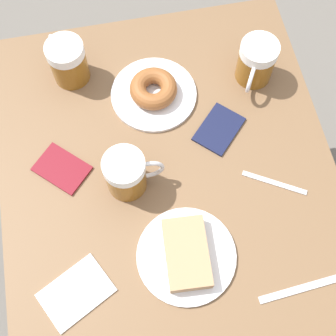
{
  "coord_description": "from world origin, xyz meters",
  "views": [
    {
      "loc": [
        0.09,
        0.43,
        1.76
      ],
      "look_at": [
        0.0,
        0.0,
        0.72
      ],
      "focal_mm": 50.0,
      "sensor_mm": 36.0,
      "label": 1
    }
  ],
  "objects_px": {
    "knife": "(301,289)",
    "beer_mug_center": "(256,62)",
    "fork": "(274,183)",
    "napkin_folded": "(76,293)",
    "plate_with_cake": "(187,254)",
    "beer_mug_left": "(68,61)",
    "plate_with_donut": "(154,91)",
    "passport_far_edge": "(219,129)",
    "beer_mug_right": "(127,174)",
    "passport_near_edge": "(62,169)"
  },
  "relations": [
    {
      "from": "knife",
      "to": "beer_mug_center",
      "type": "bearing_deg",
      "value": -94.26
    },
    {
      "from": "fork",
      "to": "napkin_folded",
      "type": "bearing_deg",
      "value": 18.23
    },
    {
      "from": "plate_with_cake",
      "to": "beer_mug_left",
      "type": "xyz_separation_m",
      "value": [
        0.2,
        -0.54,
        0.04
      ]
    },
    {
      "from": "beer_mug_left",
      "to": "beer_mug_center",
      "type": "relative_size",
      "value": 1.02
    },
    {
      "from": "plate_with_donut",
      "to": "napkin_folded",
      "type": "bearing_deg",
      "value": 60.78
    },
    {
      "from": "passport_far_edge",
      "to": "knife",
      "type": "bearing_deg",
      "value": 101.33
    },
    {
      "from": "plate_with_donut",
      "to": "napkin_folded",
      "type": "relative_size",
      "value": 1.24
    },
    {
      "from": "plate_with_cake",
      "to": "beer_mug_right",
      "type": "distance_m",
      "value": 0.23
    },
    {
      "from": "fork",
      "to": "passport_near_edge",
      "type": "relative_size",
      "value": 0.95
    },
    {
      "from": "beer_mug_right",
      "to": "napkin_folded",
      "type": "height_order",
      "value": "beer_mug_right"
    },
    {
      "from": "plate_with_donut",
      "to": "napkin_folded",
      "type": "distance_m",
      "value": 0.54
    },
    {
      "from": "napkin_folded",
      "to": "knife",
      "type": "distance_m",
      "value": 0.5
    },
    {
      "from": "passport_far_edge",
      "to": "beer_mug_center",
      "type": "bearing_deg",
      "value": -131.79
    },
    {
      "from": "beer_mug_left",
      "to": "knife",
      "type": "xyz_separation_m",
      "value": [
        -0.43,
        0.66,
        -0.06
      ]
    },
    {
      "from": "beer_mug_right",
      "to": "knife",
      "type": "xyz_separation_m",
      "value": [
        -0.33,
        0.32,
        -0.06
      ]
    },
    {
      "from": "beer_mug_right",
      "to": "passport_far_edge",
      "type": "xyz_separation_m",
      "value": [
        -0.25,
        -0.1,
        -0.06
      ]
    },
    {
      "from": "beer_mug_center",
      "to": "passport_near_edge",
      "type": "bearing_deg",
      "value": 18.04
    },
    {
      "from": "beer_mug_center",
      "to": "passport_near_edge",
      "type": "height_order",
      "value": "beer_mug_center"
    },
    {
      "from": "beer_mug_center",
      "to": "knife",
      "type": "distance_m",
      "value": 0.57
    },
    {
      "from": "plate_with_cake",
      "to": "napkin_folded",
      "type": "xyz_separation_m",
      "value": [
        0.26,
        0.03,
        -0.02
      ]
    },
    {
      "from": "knife",
      "to": "passport_far_edge",
      "type": "distance_m",
      "value": 0.43
    },
    {
      "from": "passport_far_edge",
      "to": "fork",
      "type": "bearing_deg",
      "value": 120.14
    },
    {
      "from": "passport_near_edge",
      "to": "passport_far_edge",
      "type": "relative_size",
      "value": 1.0
    },
    {
      "from": "beer_mug_left",
      "to": "fork",
      "type": "height_order",
      "value": "beer_mug_left"
    },
    {
      "from": "napkin_folded",
      "to": "passport_near_edge",
      "type": "bearing_deg",
      "value": -90.21
    },
    {
      "from": "beer_mug_right",
      "to": "napkin_folded",
      "type": "relative_size",
      "value": 0.78
    },
    {
      "from": "knife",
      "to": "passport_near_edge",
      "type": "height_order",
      "value": "passport_near_edge"
    },
    {
      "from": "beer_mug_right",
      "to": "passport_far_edge",
      "type": "bearing_deg",
      "value": -158.22
    },
    {
      "from": "plate_with_cake",
      "to": "plate_with_donut",
      "type": "xyz_separation_m",
      "value": [
        -0.0,
        -0.43,
        0.0
      ]
    },
    {
      "from": "plate_with_donut",
      "to": "passport_near_edge",
      "type": "xyz_separation_m",
      "value": [
        0.26,
        0.16,
        -0.02
      ]
    },
    {
      "from": "beer_mug_center",
      "to": "passport_far_edge",
      "type": "xyz_separation_m",
      "value": [
        0.13,
        0.14,
        -0.06
      ]
    },
    {
      "from": "beer_mug_right",
      "to": "plate_with_cake",
      "type": "bearing_deg",
      "value": 116.58
    },
    {
      "from": "beer_mug_left",
      "to": "beer_mug_right",
      "type": "bearing_deg",
      "value": 106.27
    },
    {
      "from": "fork",
      "to": "plate_with_cake",
      "type": "bearing_deg",
      "value": 28.47
    },
    {
      "from": "beer_mug_right",
      "to": "passport_far_edge",
      "type": "distance_m",
      "value": 0.27
    },
    {
      "from": "passport_near_edge",
      "to": "passport_far_edge",
      "type": "bearing_deg",
      "value": -175.58
    },
    {
      "from": "plate_with_cake",
      "to": "knife",
      "type": "bearing_deg",
      "value": 152.68
    },
    {
      "from": "plate_with_donut",
      "to": "knife",
      "type": "xyz_separation_m",
      "value": [
        -0.23,
        0.56,
        -0.02
      ]
    },
    {
      "from": "napkin_folded",
      "to": "passport_far_edge",
      "type": "relative_size",
      "value": 1.19
    },
    {
      "from": "beer_mug_left",
      "to": "napkin_folded",
      "type": "relative_size",
      "value": 0.74
    },
    {
      "from": "beer_mug_center",
      "to": "plate_with_donut",
      "type": "bearing_deg",
      "value": 1.81
    },
    {
      "from": "plate_with_donut",
      "to": "beer_mug_left",
      "type": "distance_m",
      "value": 0.23
    },
    {
      "from": "napkin_folded",
      "to": "passport_near_edge",
      "type": "height_order",
      "value": "passport_near_edge"
    },
    {
      "from": "beer_mug_left",
      "to": "passport_near_edge",
      "type": "relative_size",
      "value": 0.88
    },
    {
      "from": "passport_near_edge",
      "to": "napkin_folded",
      "type": "bearing_deg",
      "value": 89.79
    },
    {
      "from": "beer_mug_left",
      "to": "fork",
      "type": "bearing_deg",
      "value": 137.63
    },
    {
      "from": "fork",
      "to": "passport_far_edge",
      "type": "distance_m",
      "value": 0.19
    },
    {
      "from": "plate_with_donut",
      "to": "fork",
      "type": "bearing_deg",
      "value": 128.75
    },
    {
      "from": "beer_mug_center",
      "to": "knife",
      "type": "relative_size",
      "value": 0.67
    },
    {
      "from": "beer_mug_center",
      "to": "passport_near_edge",
      "type": "distance_m",
      "value": 0.56
    }
  ]
}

